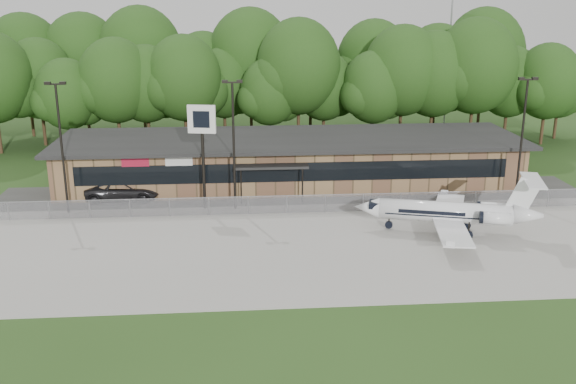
{
  "coord_description": "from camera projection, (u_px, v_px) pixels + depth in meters",
  "views": [
    {
      "loc": [
        -4.67,
        -32.19,
        15.96
      ],
      "look_at": [
        -1.15,
        12.0,
        2.69
      ],
      "focal_mm": 40.0,
      "sensor_mm": 36.0,
      "label": 1
    }
  ],
  "objects": [
    {
      "name": "pole_sign",
      "position": [
        202.0,
        130.0,
        49.32
      ],
      "size": [
        2.19,
        0.66,
        8.33
      ],
      "rotation": [
        0.0,
        0.0,
        -0.19
      ],
      "color": "black",
      "rests_on": "ground"
    },
    {
      "name": "fence",
      "position": [
        300.0,
        204.0,
        49.78
      ],
      "size": [
        46.0,
        0.04,
        1.52
      ],
      "color": "gray",
      "rests_on": "ground"
    },
    {
      "name": "light_pole_right",
      "position": [
        523.0,
        131.0,
        51.09
      ],
      "size": [
        1.55,
        0.3,
        10.23
      ],
      "color": "black",
      "rests_on": "ground"
    },
    {
      "name": "light_pole_left",
      "position": [
        61.0,
        138.0,
        48.35
      ],
      "size": [
        1.55,
        0.3,
        10.23
      ],
      "color": "black",
      "rests_on": "ground"
    },
    {
      "name": "suv",
      "position": [
        123.0,
        190.0,
        53.21
      ],
      "size": [
        6.2,
        2.92,
        1.71
      ],
      "primitive_type": "imported",
      "rotation": [
        0.0,
        0.0,
        1.58
      ],
      "color": "#2E2E30",
      "rests_on": "ground"
    },
    {
      "name": "business_jet",
      "position": [
        451.0,
        213.0,
        45.19
      ],
      "size": [
        12.99,
        11.66,
        4.4
      ],
      "rotation": [
        0.0,
        0.0,
        -0.28
      ],
      "color": "white",
      "rests_on": "ground"
    },
    {
      "name": "light_pole_mid",
      "position": [
        234.0,
        136.0,
        49.34
      ],
      "size": [
        1.55,
        0.3,
        10.23
      ],
      "color": "black",
      "rests_on": "ground"
    },
    {
      "name": "apron",
      "position": [
        310.0,
        246.0,
        43.3
      ],
      "size": [
        64.0,
        18.0,
        0.08
      ],
      "primitive_type": "cube",
      "color": "#9E9B93",
      "rests_on": "ground"
    },
    {
      "name": "terminal",
      "position": [
        290.0,
        159.0,
        57.91
      ],
      "size": [
        41.0,
        11.65,
        4.3
      ],
      "color": "olive",
      "rests_on": "ground"
    },
    {
      "name": "parking_lot",
      "position": [
        294.0,
        196.0,
        54.29
      ],
      "size": [
        50.0,
        9.0,
        0.06
      ],
      "primitive_type": "cube",
      "color": "#383835",
      "rests_on": "ground"
    },
    {
      "name": "treeline",
      "position": [
        277.0,
        77.0,
        73.63
      ],
      "size": [
        72.0,
        12.0,
        15.0
      ],
      "primitive_type": null,
      "color": "#153B13",
      "rests_on": "ground"
    },
    {
      "name": "radio_mast",
      "position": [
        450.0,
        29.0,
        79.6
      ],
      "size": [
        0.2,
        0.2,
        25.0
      ],
      "primitive_type": "cylinder",
      "color": "gray",
      "rests_on": "ground"
    },
    {
      "name": "ground",
      "position": [
        326.0,
        299.0,
        35.68
      ],
      "size": [
        160.0,
        160.0,
        0.0
      ],
      "primitive_type": "plane",
      "color": "#284719",
      "rests_on": "ground"
    }
  ]
}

